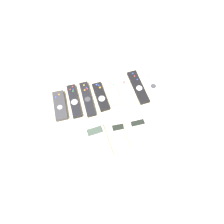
% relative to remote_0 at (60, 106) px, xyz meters
% --- Properties ---
extents(ground_plane, '(3.00, 3.00, 0.00)m').
position_rel_remote_0_xyz_m(ground_plane, '(0.23, -0.12, -0.01)').
color(ground_plane, beige).
extents(remote_0, '(0.06, 0.16, 0.02)m').
position_rel_remote_0_xyz_m(remote_0, '(0.00, 0.00, 0.00)').
color(remote_0, '#333338').
rests_on(remote_0, ground_plane).
extents(remote_1, '(0.04, 0.18, 0.02)m').
position_rel_remote_0_xyz_m(remote_1, '(0.07, 0.01, -0.00)').
color(remote_1, black).
rests_on(remote_1, ground_plane).
extents(remote_2, '(0.04, 0.19, 0.02)m').
position_rel_remote_0_xyz_m(remote_2, '(0.13, 0.00, -0.00)').
color(remote_2, black).
rests_on(remote_2, ground_plane).
extents(remote_3, '(0.05, 0.16, 0.02)m').
position_rel_remote_0_xyz_m(remote_3, '(0.20, 0.00, -0.00)').
color(remote_3, black).
rests_on(remote_3, ground_plane).
extents(remote_4, '(0.04, 0.15, 0.03)m').
position_rel_remote_0_xyz_m(remote_4, '(0.26, 0.01, 0.00)').
color(remote_4, '#B7B7BC').
rests_on(remote_4, ground_plane).
extents(remote_5, '(0.04, 0.15, 0.02)m').
position_rel_remote_0_xyz_m(remote_5, '(0.33, 0.00, -0.00)').
color(remote_5, '#B7B7BC').
rests_on(remote_5, ground_plane).
extents(remote_6, '(0.06, 0.20, 0.02)m').
position_rel_remote_0_xyz_m(remote_6, '(0.39, 0.01, -0.00)').
color(remote_6, black).
rests_on(remote_6, ground_plane).
extents(remote_7, '(0.05, 0.19, 0.02)m').
position_rel_remote_0_xyz_m(remote_7, '(0.46, 0.00, -0.00)').
color(remote_7, white).
rests_on(remote_7, ground_plane).
extents(calculator_0, '(0.10, 0.16, 0.02)m').
position_rel_remote_0_xyz_m(calculator_0, '(0.14, -0.22, -0.00)').
color(calculator_0, beige).
rests_on(calculator_0, ground_plane).
extents(calculator_1, '(0.07, 0.13, 0.02)m').
position_rel_remote_0_xyz_m(calculator_1, '(0.23, -0.22, -0.00)').
color(calculator_1, beige).
rests_on(calculator_1, ground_plane).
extents(calculator_2, '(0.08, 0.12, 0.01)m').
position_rel_remote_0_xyz_m(calculator_2, '(0.33, -0.22, -0.01)').
color(calculator_2, silver).
rests_on(calculator_2, ground_plane).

